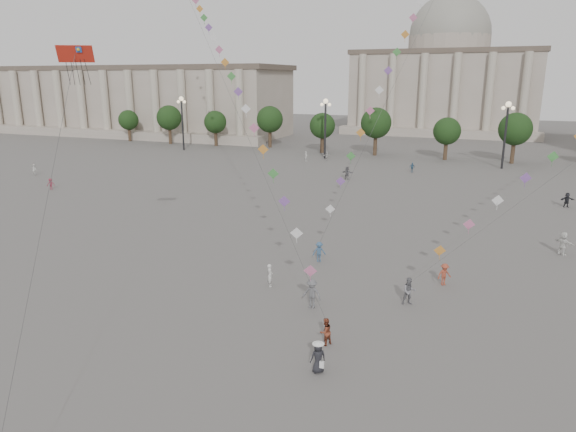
% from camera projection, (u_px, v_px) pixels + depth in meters
% --- Properties ---
extents(ground, '(360.00, 360.00, 0.00)m').
position_uv_depth(ground, '(185.00, 374.00, 25.44)').
color(ground, '#514E4C').
rests_on(ground, ground).
extents(hall_west, '(84.00, 26.22, 17.20)m').
position_uv_depth(hall_west, '(134.00, 101.00, 134.19)').
color(hall_west, gray).
rests_on(hall_west, ground).
extents(hall_central, '(48.30, 34.30, 35.50)m').
position_uv_depth(hall_central, '(446.00, 78.00, 137.73)').
color(hall_central, gray).
rests_on(hall_central, ground).
extents(tree_row, '(137.12, 5.12, 8.00)m').
position_uv_depth(tree_row, '(416.00, 127.00, 94.05)').
color(tree_row, '#34231A').
rests_on(tree_row, ground).
extents(lamp_post_far_west, '(2.00, 0.90, 10.65)m').
position_uv_depth(lamp_post_far_west, '(182.00, 113.00, 102.36)').
color(lamp_post_far_west, '#262628').
rests_on(lamp_post_far_west, ground).
extents(lamp_post_mid_west, '(2.00, 0.90, 10.65)m').
position_uv_depth(lamp_post_mid_west, '(325.00, 117.00, 91.69)').
color(lamp_post_mid_west, '#262628').
rests_on(lamp_post_mid_west, ground).
extents(lamp_post_mid_east, '(2.00, 0.90, 10.65)m').
position_uv_depth(lamp_post_mid_east, '(507.00, 123.00, 81.03)').
color(lamp_post_mid_east, '#262628').
rests_on(lamp_post_mid_east, ground).
extents(person_crowd_0, '(0.97, 0.82, 1.56)m').
position_uv_depth(person_crowd_0, '(412.00, 167.00, 79.45)').
color(person_crowd_0, '#375B7C').
rests_on(person_crowd_0, ground).
extents(person_crowd_1, '(1.04, 1.00, 1.70)m').
position_uv_depth(person_crowd_1, '(35.00, 170.00, 77.03)').
color(person_crowd_1, white).
rests_on(person_crowd_1, ground).
extents(person_crowd_2, '(1.07, 1.06, 1.48)m').
position_uv_depth(person_crowd_2, '(51.00, 184.00, 67.20)').
color(person_crowd_2, maroon).
rests_on(person_crowd_2, ground).
extents(person_crowd_4, '(1.25, 1.44, 1.57)m').
position_uv_depth(person_crowd_4, '(327.00, 156.00, 91.24)').
color(person_crowd_4, beige).
rests_on(person_crowd_4, ground).
extents(person_crowd_6, '(1.29, 0.80, 1.93)m').
position_uv_depth(person_crowd_6, '(312.00, 293.00, 32.52)').
color(person_crowd_6, '#58595D').
rests_on(person_crowd_6, ground).
extents(person_crowd_7, '(1.69, 1.67, 1.94)m').
position_uv_depth(person_crowd_7, '(563.00, 243.00, 42.34)').
color(person_crowd_7, silver).
rests_on(person_crowd_7, ground).
extents(person_crowd_8, '(1.18, 1.11, 1.60)m').
position_uv_depth(person_crowd_8, '(444.00, 274.00, 36.13)').
color(person_crowd_8, '#9A3E2A').
rests_on(person_crowd_8, ground).
extents(person_crowd_9, '(1.64, 1.02, 1.69)m').
position_uv_depth(person_crowd_9, '(567.00, 200.00, 57.97)').
color(person_crowd_9, black).
rests_on(person_crowd_9, ground).
extents(person_crowd_10, '(0.44, 0.64, 1.70)m').
position_uv_depth(person_crowd_10, '(306.00, 156.00, 90.17)').
color(person_crowd_10, silver).
rests_on(person_crowd_10, ground).
extents(person_crowd_12, '(1.78, 0.82, 1.85)m').
position_uv_depth(person_crowd_12, '(347.00, 173.00, 73.88)').
color(person_crowd_12, slate).
rests_on(person_crowd_12, ground).
extents(person_crowd_13, '(0.64, 0.71, 1.64)m').
position_uv_depth(person_crowd_13, '(270.00, 275.00, 35.94)').
color(person_crowd_13, silver).
rests_on(person_crowd_13, ground).
extents(kite_flyer_0, '(0.92, 0.97, 1.57)m').
position_uv_depth(kite_flyer_0, '(325.00, 332.00, 28.01)').
color(kite_flyer_0, brown).
rests_on(kite_flyer_0, ground).
extents(kite_flyer_1, '(1.22, 1.07, 1.64)m').
position_uv_depth(kite_flyer_1, '(319.00, 252.00, 40.76)').
color(kite_flyer_1, '#355578').
rests_on(kite_flyer_1, ground).
extents(kite_flyer_2, '(1.08, 0.98, 1.81)m').
position_uv_depth(kite_flyer_2, '(409.00, 291.00, 33.02)').
color(kite_flyer_2, slate).
rests_on(kite_flyer_2, ground).
extents(hat_person, '(0.94, 0.90, 1.69)m').
position_uv_depth(hat_person, '(318.00, 357.00, 25.36)').
color(hat_person, black).
rests_on(hat_person, ground).
extents(dragon_kite, '(6.65, 9.46, 24.94)m').
position_uv_depth(dragon_kite, '(76.00, 68.00, 32.11)').
color(dragon_kite, '#A81E11').
rests_on(dragon_kite, ground).
extents(kite_train_west, '(40.26, 46.09, 70.81)m').
position_uv_depth(kite_train_west, '(204.00, 24.00, 52.75)').
color(kite_train_west, '#3F3F3F').
rests_on(kite_train_west, ground).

